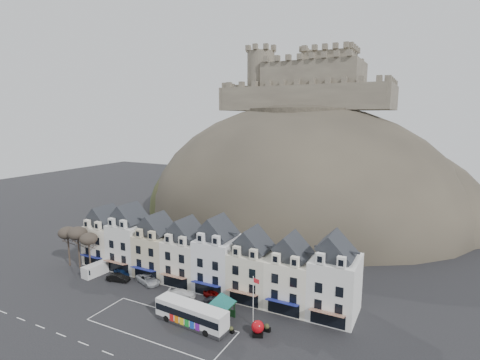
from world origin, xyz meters
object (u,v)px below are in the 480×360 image
car_white (182,294)px  car_black (118,278)px  bus_shelter (221,298)px  car_navy (122,272)px  car_maroon (215,294)px  red_buoy (258,328)px  bus (191,313)px  white_van (95,270)px  car_charcoal (215,302)px  flagpole (254,298)px  car_silver (148,279)px

car_white → car_black: bearing=68.4°
bus_shelter → car_navy: (-25.12, 5.06, -2.83)m
car_navy → car_maroon: 20.80m
bus_shelter → red_buoy: bearing=-11.6°
car_navy → car_maroon: car_maroon is taller
bus → car_black: bus is taller
white_van → car_white: 20.21m
car_white → car_charcoal: (6.40, 0.33, -0.06)m
red_buoy → bus: bearing=-168.3°
bus_shelter → car_black: size_ratio=1.64×
bus → white_van: bearing=171.6°
flagpole → car_silver: size_ratio=1.41×
car_maroon → car_navy: bearing=99.5°
car_white → car_navy: bearing=60.1°
bus → car_maroon: size_ratio=2.78×
flagpole → car_navy: (-30.09, 4.33, -3.75)m
car_silver → car_black: bearing=128.1°
flagpole → car_white: bearing=171.0°
car_maroon → car_white: bearing=122.4°
flagpole → car_maroon: flagpole is taller
flagpole → bus: bearing=-154.1°
bus_shelter → car_white: bus_shelter is taller
car_white → car_maroon: bearing=-88.9°
car_silver → car_charcoal: size_ratio=1.44×
bus_shelter → red_buoy: bus_shelter is taller
bus_shelter → flagpole: 5.10m
car_maroon → car_silver: bearing=101.4°
car_white → bus: bearing=-157.3°
car_silver → car_white: bearing=-81.5°
bus → bus_shelter: bus_shelter is taller
flagpole → car_black: 28.96m
car_white → car_maroon: size_ratio=1.10×
flagpole → car_charcoal: bearing=162.0°
bus → car_maroon: 8.68m
car_navy → car_charcoal: (22.00, -1.69, -0.01)m
bus_shelter → white_van: (-29.72, 2.81, -2.37)m
bus → car_charcoal: 6.71m
red_buoy → car_navy: (-31.64, 6.27, -0.49)m
car_maroon → bus_shelter: bearing=-132.0°
red_buoy → car_black: size_ratio=0.51×
flagpole → car_silver: bearing=170.4°
bus_shelter → red_buoy: 7.03m
flagpole → car_maroon: 10.98m
bus_shelter → car_silver: 19.03m
flagpole → car_black: flagpole is taller
white_van → car_maroon: (25.40, 2.50, -0.36)m
red_buoy → car_navy: bearing=168.8°
bus → red_buoy: (9.73, 2.02, -0.70)m
bus_shelter → car_charcoal: bearing=131.8°
flagpole → car_white: flagpole is taller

